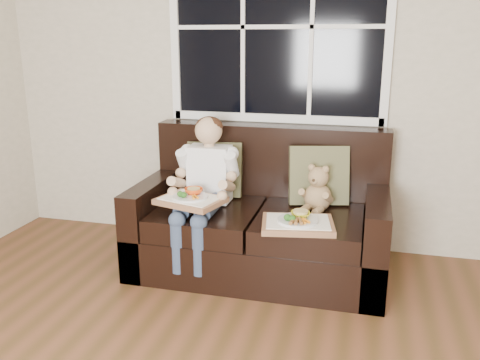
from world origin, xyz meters
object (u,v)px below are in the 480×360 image
(tray_right, at_px, (298,223))
(teddy_bear, at_px, (318,192))
(child, at_px, (205,177))
(tray_left, at_px, (191,199))
(loveseat, at_px, (262,225))

(tray_right, bearing_deg, teddy_bear, 67.22)
(child, xyz_separation_m, teddy_bear, (0.75, 0.13, -0.08))
(tray_right, bearing_deg, tray_left, 168.35)
(child, bearing_deg, loveseat, 18.36)
(child, distance_m, teddy_bear, 0.77)
(teddy_bear, distance_m, tray_left, 0.85)
(loveseat, bearing_deg, child, -161.64)
(teddy_bear, relative_size, tray_right, 0.67)
(child, relative_size, tray_right, 1.93)
(tray_left, bearing_deg, teddy_bear, 39.62)
(tray_left, bearing_deg, loveseat, 56.31)
(child, xyz_separation_m, tray_right, (0.67, -0.23, -0.18))
(child, height_order, teddy_bear, child)
(loveseat, distance_m, tray_right, 0.50)
(loveseat, relative_size, tray_right, 3.48)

